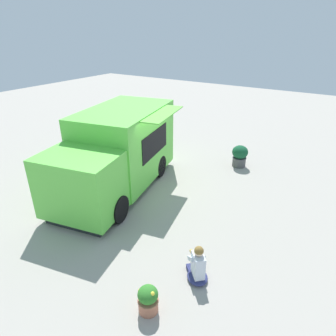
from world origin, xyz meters
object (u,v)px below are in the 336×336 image
object	(u,v)px
planter_flowering_side	(240,155)
planter_flowering_far	(148,299)
food_truck	(117,154)
person_customer	(198,266)
planter_flowering_near	(151,131)

from	to	relation	value
planter_flowering_side	planter_flowering_far	bearing A→B (deg)	-83.33
food_truck	person_customer	xyz separation A→B (m)	(4.15, -2.22, -0.89)
food_truck	person_customer	world-z (taller)	food_truck
planter_flowering_far	planter_flowering_near	bearing A→B (deg)	125.02
food_truck	person_customer	size ratio (longest dim) A/B	6.12
food_truck	planter_flowering_near	bearing A→B (deg)	112.62
planter_flowering_near	planter_flowering_far	bearing A→B (deg)	-54.98
person_customer	planter_flowering_side	bearing A→B (deg)	101.87
food_truck	planter_flowering_far	xyz separation A→B (m)	(3.73, -3.45, -0.92)
planter_flowering_near	planter_flowering_far	world-z (taller)	planter_flowering_near
planter_flowering_far	planter_flowering_side	size ratio (longest dim) A/B	0.70
food_truck	planter_flowering_far	size ratio (longest dim) A/B	9.16
planter_flowering_near	planter_flowering_far	xyz separation A→B (m)	(5.65, -8.07, -0.08)
person_customer	planter_flowering_near	bearing A→B (deg)	131.58
planter_flowering_far	planter_flowering_side	distance (m)	7.31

